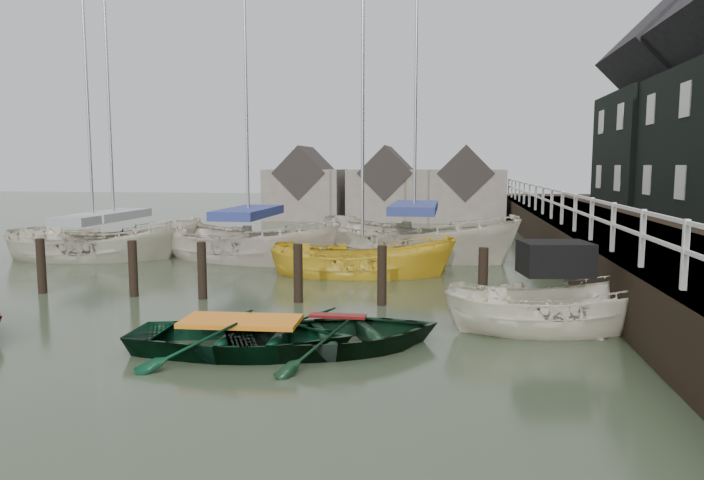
% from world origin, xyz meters
% --- Properties ---
extents(ground, '(120.00, 120.00, 0.00)m').
position_xyz_m(ground, '(0.00, 0.00, 0.00)').
color(ground, '#2A3522').
rests_on(ground, ground).
extents(pier, '(3.04, 32.00, 2.70)m').
position_xyz_m(pier, '(9.48, 10.00, 0.71)').
color(pier, black).
rests_on(pier, ground).
extents(mooring_pilings, '(13.72, 0.22, 1.80)m').
position_xyz_m(mooring_pilings, '(-1.11, 3.00, 0.50)').
color(mooring_pilings, black).
rests_on(mooring_pilings, ground).
extents(far_sheds, '(14.00, 4.08, 4.39)m').
position_xyz_m(far_sheds, '(0.83, 26.00, 1.86)').
color(far_sheds, '#665B51').
rests_on(far_sheds, ground).
extents(rowboat_green, '(4.04, 2.98, 0.81)m').
position_xyz_m(rowboat_green, '(1.20, -1.10, 0.00)').
color(rowboat_green, black).
rests_on(rowboat_green, ground).
extents(rowboat_dkgreen, '(4.67, 4.14, 0.80)m').
position_xyz_m(rowboat_dkgreen, '(2.82, -0.63, 0.00)').
color(rowboat_dkgreen, black).
rests_on(rowboat_dkgreen, ground).
extents(motorboat, '(4.55, 2.35, 2.58)m').
position_xyz_m(motorboat, '(6.80, 1.21, 0.10)').
color(motorboat, beige).
rests_on(motorboat, ground).
extents(sailboat_a, '(6.43, 3.40, 11.99)m').
position_xyz_m(sailboat_a, '(-7.47, 8.64, 0.07)').
color(sailboat_a, '#BBB6A0').
rests_on(sailboat_a, ground).
extents(sailboat_b, '(7.63, 4.75, 11.98)m').
position_xyz_m(sailboat_b, '(-2.09, 9.28, 0.06)').
color(sailboat_b, beige).
rests_on(sailboat_b, ground).
extents(sailboat_c, '(5.67, 2.53, 9.64)m').
position_xyz_m(sailboat_c, '(2.18, 6.96, 0.01)').
color(sailboat_c, gold).
rests_on(sailboat_c, ground).
extents(sailboat_d, '(8.23, 5.82, 11.67)m').
position_xyz_m(sailboat_d, '(3.48, 10.79, 0.06)').
color(sailboat_d, beige).
rests_on(sailboat_d, ground).
extents(sailboat_e, '(6.60, 4.71, 10.65)m').
position_xyz_m(sailboat_e, '(-7.40, 9.86, 0.06)').
color(sailboat_e, beige).
rests_on(sailboat_e, ground).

